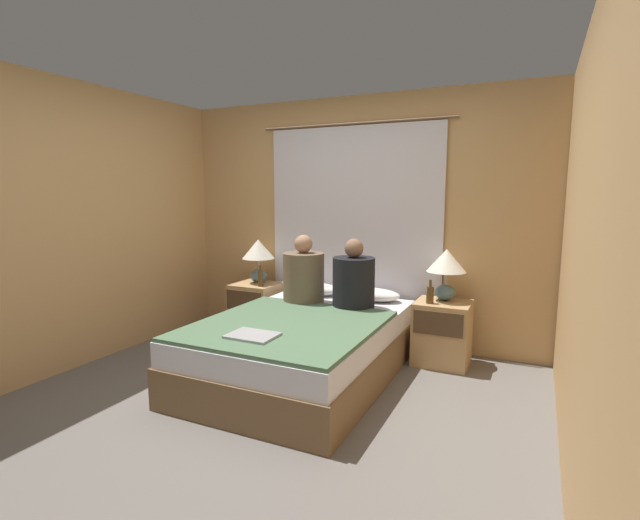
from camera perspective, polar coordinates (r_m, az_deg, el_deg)
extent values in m
plane|color=#66605B|center=(3.55, -6.93, -17.48)|extent=(16.00, 16.00, 0.00)
cube|color=tan|center=(4.82, 4.32, 4.82)|extent=(3.96, 0.06, 2.50)
cube|color=tan|center=(4.56, -28.46, 3.65)|extent=(0.06, 3.66, 2.50)
cube|color=tan|center=(2.72, 29.87, 1.08)|extent=(0.06, 3.66, 2.50)
cube|color=silver|center=(4.78, 4.03, 2.98)|extent=(1.84, 0.02, 2.20)
cylinder|color=brown|center=(4.81, 4.17, 16.40)|extent=(2.04, 0.02, 0.02)
cube|color=brown|center=(4.00, -1.96, -11.95)|extent=(1.41, 2.09, 0.31)
cube|color=silver|center=(3.92, -1.98, -8.51)|extent=(1.37, 2.05, 0.19)
cube|color=tan|center=(5.10, -7.91, -6.03)|extent=(0.48, 0.43, 0.57)
cube|color=#4C3823|center=(4.89, -9.37, -4.97)|extent=(0.42, 0.02, 0.21)
cube|color=tan|center=(4.37, 14.81, -8.66)|extent=(0.48, 0.43, 0.57)
cube|color=#4C3823|center=(4.12, 14.31, -7.61)|extent=(0.42, 0.02, 0.21)
ellipsoid|color=slate|center=(5.08, -7.55, -1.94)|extent=(0.18, 0.18, 0.14)
cylinder|color=#B2A893|center=(5.06, -7.58, -0.48)|extent=(0.02, 0.02, 0.12)
cone|color=silver|center=(5.04, -7.61, 1.35)|extent=(0.35, 0.35, 0.21)
ellipsoid|color=slate|center=(4.35, 15.15, -3.88)|extent=(0.18, 0.18, 0.14)
cylinder|color=#B2A893|center=(4.33, 15.22, -2.18)|extent=(0.02, 0.02, 0.12)
cone|color=silver|center=(4.30, 15.30, -0.05)|extent=(0.35, 0.35, 0.21)
ellipsoid|color=white|center=(4.76, -0.58, -3.57)|extent=(0.54, 0.30, 0.12)
ellipsoid|color=white|center=(4.53, 6.50, -4.24)|extent=(0.54, 0.30, 0.12)
cube|color=#4C6B4C|center=(3.65, -4.07, -8.01)|extent=(1.35, 1.46, 0.03)
cylinder|color=brown|center=(4.37, -2.03, -2.24)|extent=(0.39, 0.39, 0.48)
sphere|color=#A87A5B|center=(4.32, -2.05, 1.99)|extent=(0.17, 0.17, 0.17)
cylinder|color=black|center=(4.17, 4.16, -2.87)|extent=(0.38, 0.38, 0.47)
sphere|color=#846047|center=(4.12, 4.21, 1.47)|extent=(0.17, 0.17, 0.17)
cylinder|color=#513819|center=(4.86, -7.33, -2.27)|extent=(0.06, 0.06, 0.17)
cylinder|color=#513819|center=(4.84, -7.36, -0.95)|extent=(0.02, 0.02, 0.06)
cylinder|color=#513819|center=(4.20, 13.38, -4.21)|extent=(0.06, 0.06, 0.15)
cylinder|color=#513819|center=(4.18, 13.43, -2.80)|extent=(0.02, 0.02, 0.06)
cube|color=#9EA0A5|center=(3.34, -8.31, -9.18)|extent=(0.34, 0.26, 0.02)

